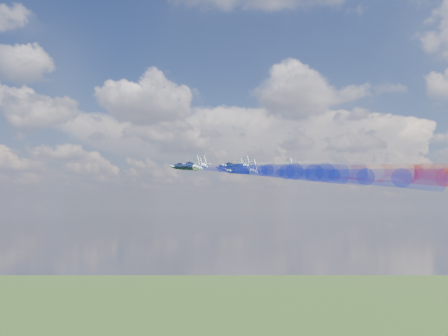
% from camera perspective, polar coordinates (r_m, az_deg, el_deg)
% --- Properties ---
extents(jet_lead, '(16.91, 15.83, 5.44)m').
position_cam_1_polar(jet_lead, '(152.18, -3.49, 0.36)').
color(jet_lead, black).
extents(trail_lead, '(42.76, 24.85, 8.82)m').
position_cam_1_polar(trail_lead, '(130.92, 4.33, 0.09)').
color(trail_lead, white).
extents(jet_inner_left, '(16.91, 15.83, 5.44)m').
position_cam_1_polar(jet_inner_left, '(138.77, -4.09, 0.03)').
color(jet_inner_left, black).
extents(trail_inner_left, '(42.76, 24.85, 8.82)m').
position_cam_1_polar(trail_inner_left, '(117.44, 4.52, -0.33)').
color(trail_inner_left, '#1827CE').
extents(jet_inner_right, '(16.91, 15.83, 5.44)m').
position_cam_1_polar(jet_inner_right, '(150.59, 0.69, 0.02)').
color(jet_inner_right, black).
extents(trail_inner_right, '(42.76, 24.85, 8.82)m').
position_cam_1_polar(trail_inner_right, '(130.92, 9.22, -0.31)').
color(trail_inner_right, red).
extents(jet_outer_left, '(16.91, 15.83, 5.44)m').
position_cam_1_polar(jet_outer_left, '(125.59, -4.53, 0.13)').
color(jet_outer_left, black).
extents(trail_outer_left, '(42.76, 24.85, 8.82)m').
position_cam_1_polar(trail_outer_left, '(104.27, 5.08, -0.26)').
color(trail_outer_left, '#1827CE').
extents(jet_center_third, '(16.91, 15.83, 5.44)m').
position_cam_1_polar(jet_center_third, '(136.90, 1.28, 0.23)').
color(jet_center_third, black).
extents(trail_center_third, '(42.76, 24.85, 8.82)m').
position_cam_1_polar(trail_center_third, '(117.63, 10.88, -0.10)').
color(trail_center_third, white).
extents(jet_outer_right, '(16.91, 15.83, 5.44)m').
position_cam_1_polar(jet_outer_right, '(150.16, 6.29, 0.15)').
color(jet_outer_right, black).
extents(trail_outer_right, '(42.76, 24.85, 8.82)m').
position_cam_1_polar(trail_outer_right, '(132.77, 15.55, -0.16)').
color(trail_outer_right, red).
extents(jet_rear_left, '(16.91, 15.83, 5.44)m').
position_cam_1_polar(jet_rear_left, '(124.76, 1.92, -0.36)').
color(jet_rear_left, black).
extents(trail_rear_left, '(42.76, 24.85, 8.82)m').
position_cam_1_polar(trail_rear_left, '(105.96, 12.72, -0.83)').
color(trail_rear_left, '#1827CE').
extents(jet_rear_right, '(16.91, 15.83, 5.44)m').
position_cam_1_polar(jet_rear_right, '(136.30, 7.20, -0.39)').
color(jet_rear_right, black).
extents(trail_rear_right, '(42.76, 24.85, 8.82)m').
position_cam_1_polar(trail_rear_right, '(119.51, 17.65, -0.81)').
color(trail_rear_right, red).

